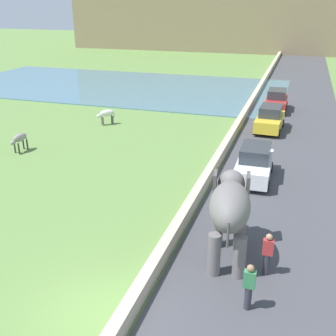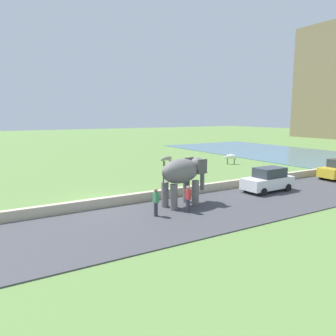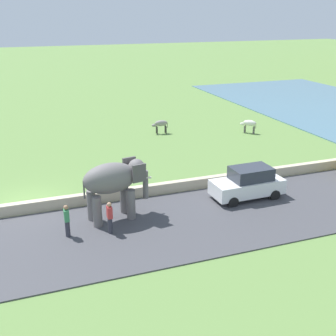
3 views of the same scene
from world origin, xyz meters
name	(u,v)px [view 1 (image 1 of 3)]	position (x,y,z in m)	size (l,w,h in m)	color
ground_plane	(91,312)	(0.00, 0.00, 0.00)	(220.00, 220.00, 0.00)	#608442
road_surface	(291,135)	(5.00, 20.00, 0.03)	(7.00, 120.00, 0.06)	#424247
barrier_wall	(232,134)	(1.20, 18.00, 0.32)	(0.40, 110.00, 0.63)	beige
lake	(116,86)	(-14.00, 32.37, 0.04)	(36.00, 18.00, 0.08)	slate
elephant	(230,208)	(3.39, 4.08, 2.04)	(1.77, 3.56, 2.99)	slate
person_beside_elephant	(267,254)	(4.84, 3.46, 0.87)	(0.36, 0.22, 1.63)	#33333D
person_trailing	(249,286)	(4.48, 1.55, 0.87)	(0.36, 0.22, 1.63)	#33333D
car_white	(254,163)	(3.42, 11.57, 0.90)	(1.86, 4.03, 1.80)	white
car_red	(276,101)	(3.42, 26.65, 0.90)	(1.82, 4.01, 1.80)	red
car_yellow	(270,119)	(3.43, 20.64, 0.90)	(1.92, 4.07, 1.80)	gold
cow_white	(106,114)	(-8.39, 18.50, 0.84)	(1.23, 1.21, 1.15)	silver
cow_grey	(19,139)	(-10.87, 11.44, 0.84)	(0.52, 1.40, 1.15)	gray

